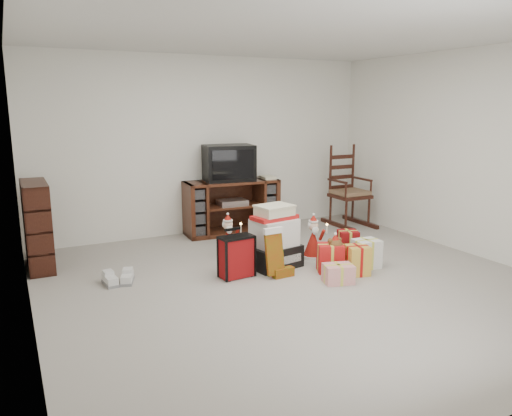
# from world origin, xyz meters

# --- Properties ---
(room) EXTENTS (5.01, 5.01, 2.51)m
(room) POSITION_xyz_m (0.00, 0.00, 1.25)
(room) COLOR #A39D96
(room) RESTS_ON ground
(tv_stand) EXTENTS (1.36, 0.55, 0.77)m
(tv_stand) POSITION_xyz_m (0.26, 2.23, 0.38)
(tv_stand) COLOR #4C2515
(tv_stand) RESTS_ON floor
(bookshelf) EXTENTS (0.27, 0.81, 0.98)m
(bookshelf) POSITION_xyz_m (-2.34, 1.78, 0.47)
(bookshelf) COLOR #39190F
(bookshelf) RESTS_ON floor
(rocking_chair) EXTENTS (0.52, 0.85, 1.27)m
(rocking_chair) POSITION_xyz_m (2.06, 1.89, 0.43)
(rocking_chair) COLOR #39190F
(rocking_chair) RESTS_ON floor
(gift_pile) EXTENTS (0.62, 0.50, 0.70)m
(gift_pile) POSITION_xyz_m (0.06, 0.60, 0.31)
(gift_pile) COLOR black
(gift_pile) RESTS_ON floor
(red_suitcase) EXTENTS (0.37, 0.22, 0.53)m
(red_suitcase) POSITION_xyz_m (-0.47, 0.46, 0.23)
(red_suitcase) COLOR maroon
(red_suitcase) RESTS_ON floor
(stocking) EXTENTS (0.27, 0.13, 0.56)m
(stocking) POSITION_xyz_m (-0.11, 0.27, 0.28)
(stocking) COLOR #0C720D
(stocking) RESTS_ON floor
(teddy_bear) EXTENTS (0.25, 0.23, 0.38)m
(teddy_bear) POSITION_xyz_m (0.59, 0.17, 0.17)
(teddy_bear) COLOR brown
(teddy_bear) RESTS_ON floor
(santa_figurine) EXTENTS (0.26, 0.25, 0.54)m
(santa_figurine) POSITION_xyz_m (0.65, 0.68, 0.21)
(santa_figurine) COLOR maroon
(santa_figurine) RESTS_ON floor
(mrs_claus_figurine) EXTENTS (0.26, 0.25, 0.53)m
(mrs_claus_figurine) POSITION_xyz_m (-0.25, 1.19, 0.21)
(mrs_claus_figurine) COLOR maroon
(mrs_claus_figurine) RESTS_ON floor
(sneaker_pair) EXTENTS (0.34, 0.29, 0.10)m
(sneaker_pair) POSITION_xyz_m (-1.65, 0.83, 0.05)
(sneaker_pair) COLOR silver
(sneaker_pair) RESTS_ON floor
(gift_cluster) EXTENTS (0.77, 1.08, 0.26)m
(gift_cluster) POSITION_xyz_m (0.76, 0.16, 0.13)
(gift_cluster) COLOR red
(gift_cluster) RESTS_ON floor
(crt_television) EXTENTS (0.75, 0.59, 0.51)m
(crt_television) POSITION_xyz_m (0.23, 2.25, 1.02)
(crt_television) COLOR black
(crt_television) RESTS_ON tv_stand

